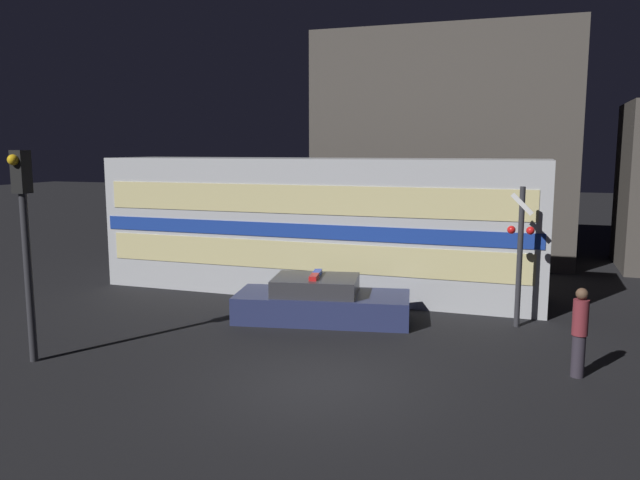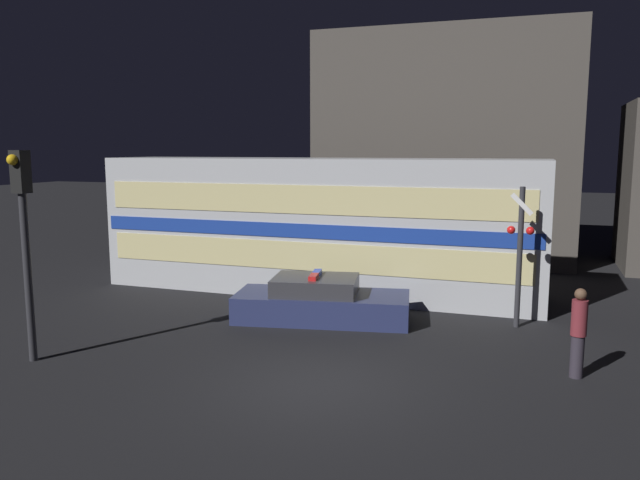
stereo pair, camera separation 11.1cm
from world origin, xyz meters
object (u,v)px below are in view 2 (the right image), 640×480
at_px(police_car, 321,302).
at_px(traffic_light_corner, 24,229).
at_px(train, 318,225).
at_px(crossing_signal_near, 520,251).
at_px(pedestrian, 578,332).

bearing_deg(police_car, traffic_light_corner, -143.89).
xyz_separation_m(train, police_car, (1.23, -3.30, -1.66)).
distance_m(train, crossing_signal_near, 6.68).
distance_m(train, traffic_light_corner, 9.26).
relative_size(police_car, crossing_signal_near, 1.34).
height_order(train, police_car, train).
relative_size(pedestrian, crossing_signal_near, 0.51).
bearing_deg(crossing_signal_near, train, 159.99).
height_order(police_car, pedestrian, pedestrian).
distance_m(pedestrian, traffic_light_corner, 11.72).
xyz_separation_m(train, pedestrian, (7.54, -5.64, -1.20)).
relative_size(train, crossing_signal_near, 3.85).
bearing_deg(police_car, pedestrian, -30.88).
xyz_separation_m(police_car, crossing_signal_near, (5.04, 1.01, 1.52)).
bearing_deg(pedestrian, police_car, 159.64).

